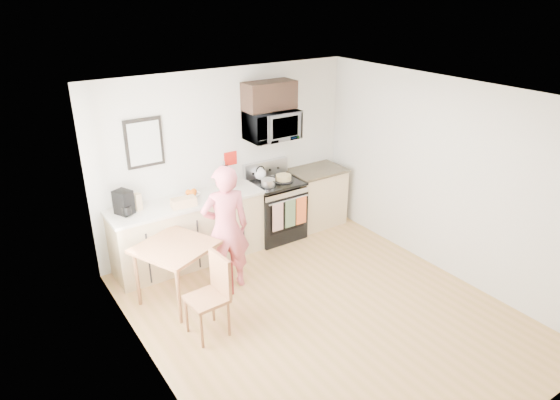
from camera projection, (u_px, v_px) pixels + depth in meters
floor at (322, 312)px, 6.02m from camera, size 4.60×4.60×0.00m
back_wall at (227, 159)px, 7.25m from camera, size 4.00×0.04×2.60m
front_wall at (517, 323)px, 3.75m from camera, size 4.00×0.04×2.60m
left_wall at (152, 267)px, 4.48m from camera, size 0.04×4.60×2.60m
right_wall at (446, 179)px, 6.52m from camera, size 0.04×4.60×2.60m
ceiling at (331, 97)px, 4.98m from camera, size 4.00×4.60×0.04m
window at (124, 210)px, 5.01m from camera, size 0.06×1.40×1.50m
cabinet_left at (189, 233)px, 6.96m from camera, size 2.10×0.60×0.90m
countertop_left at (187, 202)px, 6.77m from camera, size 2.14×0.64×0.04m
cabinet_right at (316, 198)px, 8.09m from camera, size 0.84×0.60×0.90m
countertop_right at (317, 170)px, 7.91m from camera, size 0.88×0.64×0.04m
range at (276, 210)px, 7.67m from camera, size 0.76×0.70×1.16m
microwave at (271, 125)px, 7.22m from camera, size 0.76×0.51×0.42m
upper_cabinet at (269, 96)px, 7.09m from camera, size 0.76×0.35×0.40m
wall_art at (144, 143)px, 6.44m from camera, size 0.50×0.04×0.65m
wall_trivet at (230, 158)px, 7.27m from camera, size 0.20×0.02×0.20m
person at (226, 228)px, 6.23m from camera, size 0.68×0.53×1.66m
dining_table at (175, 252)px, 5.99m from camera, size 0.94×0.94×0.77m
chair at (216, 283)px, 5.48m from camera, size 0.47×0.43×0.95m
knife_block at (227, 180)px, 7.12m from camera, size 0.13×0.17×0.24m
utensil_crock at (224, 176)px, 7.23m from camera, size 0.12×0.12×0.36m
fruit_bowl at (191, 194)px, 6.85m from camera, size 0.29×0.29×0.11m
milk_carton at (137, 202)px, 6.44m from camera, size 0.11×0.11×0.23m
coffee_maker at (124, 203)px, 6.31m from camera, size 0.25×0.29×0.31m
bread_bag at (184, 202)px, 6.56m from camera, size 0.34×0.18×0.12m
cake at (283, 178)px, 7.46m from camera, size 0.28×0.28×0.09m
kettle at (260, 174)px, 7.49m from camera, size 0.17×0.17×0.22m
pot at (268, 183)px, 7.26m from camera, size 0.21×0.35×0.10m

